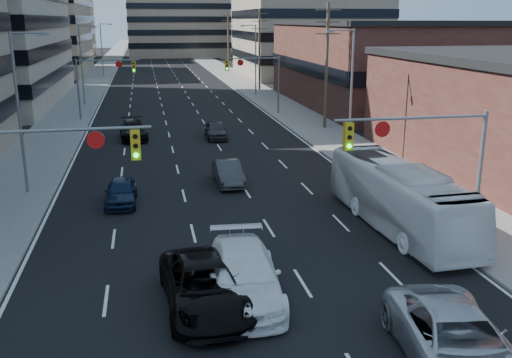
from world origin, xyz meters
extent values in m
cube|color=black|center=(0.00, 130.00, 0.01)|extent=(18.00, 300.00, 0.02)
cube|color=slate|center=(-11.50, 130.00, 0.07)|extent=(5.00, 300.00, 0.15)
cube|color=slate|center=(11.50, 130.00, 0.07)|extent=(5.00, 300.00, 0.15)
cube|color=gray|center=(-24.00, 100.00, 8.00)|extent=(20.00, 30.00, 16.00)
cube|color=#472119|center=(24.00, 50.00, 4.50)|extent=(20.00, 30.00, 9.00)
cube|color=gray|center=(25.00, 88.00, 7.00)|extent=(22.00, 28.00, 14.00)
cube|color=#ADA089|center=(-28.00, 140.00, 10.00)|extent=(24.00, 24.00, 20.00)
cube|color=gray|center=(32.00, 130.00, 6.00)|extent=(22.00, 22.00, 12.00)
cylinder|color=slate|center=(-6.75, 8.00, 5.80)|extent=(6.50, 0.12, 0.12)
cube|color=gold|center=(-4.10, 8.00, 5.15)|extent=(0.35, 0.28, 1.10)
cylinder|color=black|center=(-4.10, 7.84, 5.50)|extent=(0.18, 0.06, 0.18)
cylinder|color=black|center=(-4.10, 7.84, 5.15)|extent=(0.18, 0.06, 0.18)
cylinder|color=#0CE526|center=(-4.10, 7.84, 4.80)|extent=(0.18, 0.06, 0.18)
cylinder|color=white|center=(-5.50, 7.97, 5.40)|extent=(0.64, 0.06, 0.64)
cylinder|color=slate|center=(10.00, 8.00, 3.00)|extent=(0.18, 0.18, 6.00)
cylinder|color=slate|center=(6.75, 8.00, 5.80)|extent=(6.50, 0.12, 0.12)
cube|color=gold|center=(4.10, 8.00, 5.15)|extent=(0.35, 0.28, 1.10)
cylinder|color=black|center=(4.10, 7.84, 5.50)|extent=(0.18, 0.06, 0.18)
cylinder|color=black|center=(4.10, 7.84, 5.15)|extent=(0.18, 0.06, 0.18)
cylinder|color=#0CE526|center=(4.10, 7.84, 4.80)|extent=(0.18, 0.06, 0.18)
cylinder|color=white|center=(5.50, 7.97, 5.40)|extent=(0.64, 0.06, 0.64)
cylinder|color=slate|center=(-10.00, 45.00, 3.00)|extent=(0.18, 0.18, 6.00)
cylinder|color=slate|center=(-7.00, 45.00, 5.80)|extent=(6.00, 0.12, 0.12)
cube|color=gold|center=(-4.60, 45.00, 5.15)|extent=(0.35, 0.28, 1.10)
cylinder|color=black|center=(-4.60, 44.84, 5.50)|extent=(0.18, 0.06, 0.18)
cylinder|color=black|center=(-4.60, 44.84, 5.15)|extent=(0.18, 0.06, 0.18)
cylinder|color=#0CE526|center=(-4.60, 44.84, 4.80)|extent=(0.18, 0.06, 0.18)
cylinder|color=white|center=(-6.00, 44.97, 5.40)|extent=(0.64, 0.06, 0.64)
cylinder|color=slate|center=(10.00, 45.00, 3.00)|extent=(0.18, 0.18, 6.00)
cylinder|color=slate|center=(7.00, 45.00, 5.80)|extent=(6.00, 0.12, 0.12)
cube|color=gold|center=(4.60, 45.00, 5.15)|extent=(0.35, 0.28, 1.10)
cylinder|color=black|center=(4.60, 44.84, 5.50)|extent=(0.18, 0.06, 0.18)
cylinder|color=black|center=(4.60, 44.84, 5.15)|extent=(0.18, 0.06, 0.18)
cylinder|color=#0CE526|center=(4.60, 44.84, 4.80)|extent=(0.18, 0.06, 0.18)
cylinder|color=white|center=(6.00, 44.97, 5.40)|extent=(0.64, 0.06, 0.64)
cylinder|color=#4C3D2D|center=(12.20, 36.00, 5.50)|extent=(0.28, 0.28, 11.00)
cube|color=#4C3D2D|center=(12.20, 36.00, 10.40)|extent=(2.20, 0.10, 0.10)
cube|color=#4C3D2D|center=(12.20, 36.00, 9.40)|extent=(2.20, 0.10, 0.10)
cube|color=#4C3D2D|center=(12.20, 36.00, 8.40)|extent=(2.20, 0.10, 0.10)
cylinder|color=#4C3D2D|center=(12.20, 66.00, 5.50)|extent=(0.28, 0.28, 11.00)
cube|color=#4C3D2D|center=(12.20, 66.00, 10.40)|extent=(2.20, 0.10, 0.10)
cube|color=#4C3D2D|center=(12.20, 66.00, 9.40)|extent=(2.20, 0.10, 0.10)
cube|color=#4C3D2D|center=(12.20, 66.00, 8.40)|extent=(2.20, 0.10, 0.10)
cylinder|color=#4C3D2D|center=(12.20, 96.00, 5.50)|extent=(0.28, 0.28, 11.00)
cube|color=#4C3D2D|center=(12.20, 96.00, 10.40)|extent=(2.20, 0.10, 0.10)
cube|color=#4C3D2D|center=(12.20, 96.00, 9.40)|extent=(2.20, 0.10, 0.10)
cube|color=#4C3D2D|center=(12.20, 96.00, 8.40)|extent=(2.20, 0.10, 0.10)
cylinder|color=slate|center=(-10.50, 20.00, 4.50)|extent=(0.16, 0.16, 9.00)
cylinder|color=slate|center=(-9.60, 20.00, 8.90)|extent=(1.80, 0.10, 0.10)
cube|color=slate|center=(-8.80, 20.00, 8.82)|extent=(0.50, 0.22, 0.14)
cylinder|color=slate|center=(-10.50, 55.00, 4.50)|extent=(0.16, 0.16, 9.00)
cylinder|color=slate|center=(-9.60, 55.00, 8.90)|extent=(1.80, 0.10, 0.10)
cube|color=slate|center=(-8.80, 55.00, 8.82)|extent=(0.50, 0.22, 0.14)
cylinder|color=slate|center=(-10.50, 90.00, 4.50)|extent=(0.16, 0.16, 9.00)
cylinder|color=slate|center=(-9.60, 90.00, 8.90)|extent=(1.80, 0.10, 0.10)
cube|color=slate|center=(-8.80, 90.00, 8.82)|extent=(0.50, 0.22, 0.14)
cylinder|color=slate|center=(10.50, 25.00, 4.50)|extent=(0.16, 0.16, 9.00)
cylinder|color=slate|center=(9.60, 25.00, 8.90)|extent=(1.80, 0.10, 0.10)
cube|color=slate|center=(8.80, 25.00, 8.82)|extent=(0.50, 0.22, 0.14)
cylinder|color=slate|center=(10.50, 60.00, 4.50)|extent=(0.16, 0.16, 9.00)
cylinder|color=slate|center=(9.60, 60.00, 8.90)|extent=(1.80, 0.10, 0.10)
cube|color=slate|center=(8.80, 60.00, 8.82)|extent=(0.50, 0.22, 0.14)
imported|color=black|center=(-2.00, 4.82, 0.81)|extent=(3.02, 5.99, 1.63)
imported|color=white|center=(-0.56, 5.33, 0.88)|extent=(2.85, 6.20, 1.76)
imported|color=silver|center=(4.59, -0.05, 0.85)|extent=(3.58, 6.45, 1.71)
imported|color=white|center=(7.82, 10.87, 1.55)|extent=(3.09, 11.24, 3.10)
imported|color=#0D1C35|center=(-5.20, 17.19, 0.68)|extent=(1.69, 4.04, 1.37)
imported|color=#353437|center=(1.01, 19.88, 0.70)|extent=(1.55, 4.26, 1.39)
imported|color=black|center=(-4.75, 34.77, 0.76)|extent=(2.49, 5.36, 1.52)
imported|color=#333335|center=(2.00, 33.74, 0.72)|extent=(1.79, 4.27, 1.44)
camera|label=1|loc=(-3.68, -12.91, 9.58)|focal=40.00mm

